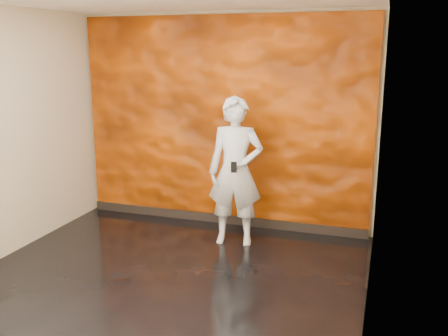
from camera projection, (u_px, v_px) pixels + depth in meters
room at (157, 148)px, 4.76m from camera, size 4.02×4.02×2.81m
feature_wall at (222, 123)px, 6.57m from camera, size 3.90×0.06×2.75m
baseboard at (221, 219)px, 6.84m from camera, size 3.90×0.04×0.12m
man at (236, 172)px, 5.97m from camera, size 0.71×0.53×1.79m
phone at (234, 167)px, 5.66m from camera, size 0.07×0.03×0.13m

